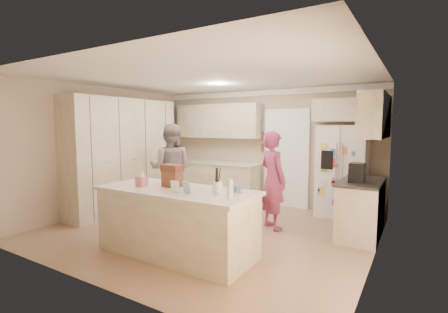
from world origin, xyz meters
The scene contains 41 objects.
floor centered at (0.00, 0.00, -0.01)m, with size 5.20×4.60×0.02m, color #8B6F50.
ceiling centered at (0.00, 0.00, 2.61)m, with size 5.20×4.60×0.02m, color white.
wall_back centered at (0.00, 2.31, 1.30)m, with size 5.20×0.02×2.60m, color tan.
wall_front centered at (0.00, -2.31, 1.30)m, with size 5.20×0.02×2.60m, color tan.
wall_left centered at (-2.61, 0.00, 1.30)m, with size 0.02×4.60×2.60m, color tan.
wall_right centered at (2.61, 0.00, 1.30)m, with size 0.02×4.60×2.60m, color tan.
crown_back centered at (0.00, 2.26, 2.53)m, with size 5.20×0.08×0.12m, color white.
pantry_bank centered at (-2.30, 0.20, 1.18)m, with size 0.60×2.60×2.35m, color beige.
back_base_cab centered at (-1.15, 2.00, 0.44)m, with size 2.20×0.60×0.88m, color beige.
back_countertop centered at (-1.15, 1.99, 0.90)m, with size 2.24×0.63×0.04m, color silver.
back_upper_cab centered at (-1.15, 2.12, 1.90)m, with size 2.20×0.35×0.80m, color beige.
doorway_opening centered at (0.55, 2.28, 1.05)m, with size 0.90×0.06×2.10m, color black.
doorway_casing centered at (0.55, 2.24, 1.05)m, with size 1.02×0.03×2.22m, color white.
wall_frame_upper centered at (0.02, 2.27, 1.55)m, with size 0.15×0.02×0.20m, color brown.
wall_frame_lower centered at (0.02, 2.27, 1.28)m, with size 0.15×0.02×0.20m, color brown.
refrigerator centered at (1.80, 2.03, 0.90)m, with size 0.90×0.70×1.80m, color white.
fridge_seam centered at (1.80, 1.68, 0.90)m, with size 0.01×0.02×1.78m, color gray.
fridge_dispenser centered at (1.58, 1.67, 1.15)m, with size 0.22×0.03×0.35m, color black.
fridge_handle_l centered at (1.75, 1.66, 1.05)m, with size 0.02×0.02×0.85m, color silver.
fridge_handle_r centered at (1.85, 1.66, 1.05)m, with size 0.02×0.02×0.85m, color silver.
over_fridge_cab centered at (1.65, 2.12, 2.10)m, with size 0.95×0.35×0.45m, color beige.
right_base_cab centered at (2.30, 1.00, 0.44)m, with size 0.60×1.20×0.88m, color beige.
right_countertop centered at (2.29, 1.00, 0.90)m, with size 0.63×1.24×0.04m, color #2D2B28.
right_upper_cab centered at (2.43, 1.20, 1.95)m, with size 0.35×1.50×0.70m, color beige.
coffee_maker centered at (2.25, 0.80, 1.07)m, with size 0.22×0.28×0.30m, color black.
island_base centered at (0.20, -1.10, 0.44)m, with size 2.20×0.90×0.88m, color beige.
island_top centered at (0.20, -1.10, 0.90)m, with size 2.28×0.96×0.05m, color silver.
utensil_crock centered at (0.85, -1.05, 1.00)m, with size 0.13×0.13×0.15m, color white.
tissue_box centered at (-0.35, -1.20, 1.00)m, with size 0.13×0.13×0.14m, color #DC737A.
tissue_plume centered at (-0.35, -1.20, 1.10)m, with size 0.08×0.08×0.08m, color white.
dollhouse_body centered at (0.05, -1.00, 1.04)m, with size 0.26×0.18×0.22m, color brown.
dollhouse_roof centered at (0.05, -1.00, 1.20)m, with size 0.28×0.20×0.10m, color #592D1E.
jam_jar centered at (-0.60, -1.05, 0.97)m, with size 0.07×0.07×0.09m, color #59263F.
greeting_card_a centered at (0.35, -1.30, 1.01)m, with size 0.12×0.01×0.16m, color white.
greeting_card_b centered at (0.50, -1.25, 1.01)m, with size 0.12×0.01×0.16m, color silver.
water_bottle centered at (1.15, -1.25, 1.04)m, with size 0.07×0.07×0.24m, color silver.
shaker_salt centered at (1.02, -0.88, 0.97)m, with size 0.05×0.05×0.09m, color #4168A9.
shaker_pepper centered at (1.09, -0.88, 0.97)m, with size 0.05×0.05×0.09m, color #4168A9.
teen_boy centered at (-1.28, 0.52, 0.91)m, with size 0.89×0.69×1.83m, color gray.
teen_girl centered at (0.90, 0.67, 0.85)m, with size 0.62×0.41×1.71m, color #AA416D.
fridge_magnets centered at (1.80, 1.67, 0.90)m, with size 0.76×0.02×1.44m, color tan, non-canonical shape.
Camera 1 is at (3.06, -4.54, 1.81)m, focal length 26.00 mm.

